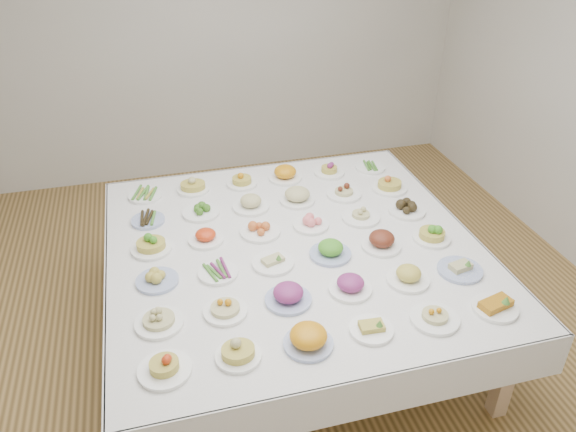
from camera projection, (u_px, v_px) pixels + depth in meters
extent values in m
plane|color=#A37D44|center=(284.00, 310.00, 4.22)|extent=(5.00, 5.00, 0.00)
cube|color=beige|center=(220.00, 40.00, 5.55)|extent=(5.00, 0.02, 2.80)
cube|color=white|center=(294.00, 248.00, 3.66)|extent=(2.36, 2.36, 0.06)
cube|color=white|center=(256.00, 181.00, 4.69)|extent=(2.38, 0.01, 0.28)
cube|color=white|center=(359.00, 400.00, 2.74)|extent=(2.38, 0.02, 0.28)
cube|color=white|center=(454.00, 236.00, 3.98)|extent=(0.02, 2.38, 0.28)
cube|color=white|center=(109.00, 292.00, 3.45)|extent=(0.02, 2.38, 0.28)
cube|color=tan|center=(506.00, 371.00, 3.25)|extent=(0.09, 0.09, 0.69)
cube|color=tan|center=(139.00, 237.00, 4.46)|extent=(0.09, 0.09, 0.69)
cube|color=tan|center=(373.00, 204.00, 4.90)|extent=(0.09, 0.09, 0.69)
cylinder|color=white|center=(165.00, 371.00, 2.71)|extent=(0.26, 0.26, 0.02)
cylinder|color=white|center=(238.00, 357.00, 2.79)|extent=(0.23, 0.23, 0.02)
cylinder|color=#4C66B2|center=(308.00, 344.00, 2.86)|extent=(0.25, 0.25, 0.02)
cylinder|color=white|center=(371.00, 330.00, 2.95)|extent=(0.23, 0.23, 0.02)
cylinder|color=white|center=(434.00, 319.00, 3.02)|extent=(0.26, 0.26, 0.02)
cylinder|color=white|center=(495.00, 309.00, 3.09)|extent=(0.25, 0.25, 0.02)
cylinder|color=white|center=(159.00, 323.00, 2.99)|extent=(0.26, 0.26, 0.02)
cylinder|color=white|center=(225.00, 312.00, 3.07)|extent=(0.24, 0.24, 0.02)
cylinder|color=#4C66B2|center=(288.00, 300.00, 3.15)|extent=(0.26, 0.26, 0.02)
cylinder|color=white|center=(350.00, 290.00, 3.24)|extent=(0.25, 0.25, 0.02)
cylinder|color=white|center=(408.00, 280.00, 3.31)|extent=(0.25, 0.25, 0.02)
cylinder|color=#4C66B2|center=(460.00, 271.00, 3.39)|extent=(0.27, 0.27, 0.02)
cylinder|color=#4C66B2|center=(157.00, 281.00, 3.30)|extent=(0.25, 0.25, 0.02)
cylinder|color=white|center=(218.00, 273.00, 3.37)|extent=(0.24, 0.24, 0.02)
cylinder|color=white|center=(273.00, 264.00, 3.45)|extent=(0.26, 0.26, 0.02)
cylinder|color=#4C66B2|center=(330.00, 254.00, 3.53)|extent=(0.26, 0.26, 0.02)
cylinder|color=white|center=(381.00, 246.00, 3.61)|extent=(0.25, 0.25, 0.02)
cylinder|color=white|center=(431.00, 239.00, 3.69)|extent=(0.24, 0.24, 0.02)
cylinder|color=white|center=(152.00, 249.00, 3.58)|extent=(0.26, 0.26, 0.02)
cylinder|color=white|center=(206.00, 240.00, 3.67)|extent=(0.23, 0.23, 0.02)
cylinder|color=white|center=(260.00, 232.00, 3.75)|extent=(0.26, 0.26, 0.02)
cylinder|color=white|center=(311.00, 225.00, 3.82)|extent=(0.24, 0.24, 0.02)
cylinder|color=white|center=(361.00, 218.00, 3.91)|extent=(0.26, 0.26, 0.02)
cylinder|color=white|center=(407.00, 211.00, 3.99)|extent=(0.26, 0.26, 0.02)
cylinder|color=#4C66B2|center=(148.00, 221.00, 3.87)|extent=(0.23, 0.23, 0.02)
cylinder|color=white|center=(201.00, 213.00, 3.96)|extent=(0.26, 0.26, 0.02)
cylinder|color=white|center=(251.00, 207.00, 4.03)|extent=(0.26, 0.26, 0.02)
cylinder|color=white|center=(297.00, 201.00, 4.11)|extent=(0.25, 0.25, 0.02)
cylinder|color=white|center=(344.00, 195.00, 4.19)|extent=(0.25, 0.25, 0.02)
cylinder|color=white|center=(389.00, 188.00, 4.27)|extent=(0.26, 0.26, 0.02)
cylinder|color=white|center=(145.00, 196.00, 4.17)|extent=(0.24, 0.24, 0.02)
cylinder|color=white|center=(193.00, 190.00, 4.26)|extent=(0.24, 0.24, 0.02)
cylinder|color=white|center=(242.00, 184.00, 4.33)|extent=(0.23, 0.23, 0.02)
cylinder|color=white|center=(285.00, 178.00, 4.42)|extent=(0.25, 0.25, 0.02)
cylinder|color=white|center=(329.00, 173.00, 4.49)|extent=(0.24, 0.24, 0.02)
cylinder|color=white|center=(370.00, 168.00, 4.57)|extent=(0.23, 0.23, 0.02)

